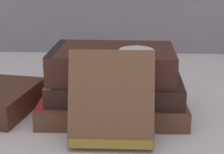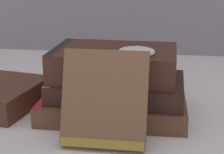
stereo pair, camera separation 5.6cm
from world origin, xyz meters
name	(u,v)px [view 2 (the right image)]	position (x,y,z in m)	size (l,w,h in m)	color
ground_plane	(89,120)	(0.00, 0.00, 0.00)	(3.00, 3.00, 0.00)	silver
book_flat_bottom	(110,105)	(0.03, 0.03, 0.01)	(0.23, 0.15, 0.03)	brown
book_flat_middle	(114,87)	(0.03, 0.04, 0.04)	(0.21, 0.14, 0.03)	#331E19
book_flat_top	(111,63)	(0.03, 0.04, 0.08)	(0.19, 0.13, 0.05)	#422319
book_leaning_front	(105,103)	(0.04, -0.07, 0.06)	(0.11, 0.06, 0.13)	brown
pocket_watch	(136,52)	(0.07, 0.02, 0.11)	(0.06, 0.06, 0.01)	silver
reading_glasses	(88,82)	(-0.04, 0.18, 0.00)	(0.10, 0.07, 0.00)	#ADADB2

